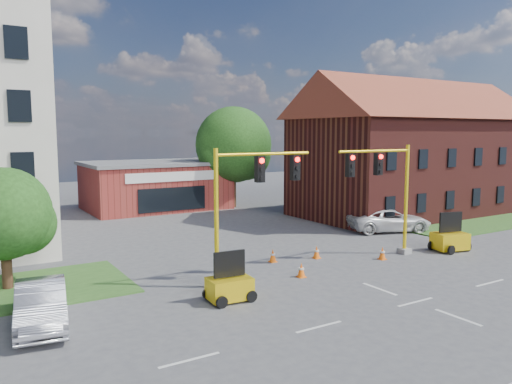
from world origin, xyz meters
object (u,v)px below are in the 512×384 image
signal_mast_east (386,187)px  pickup_white (389,220)px  trailer_east (450,239)px  signal_mast_west (248,198)px  trailer_west (229,286)px

signal_mast_east → pickup_white: signal_mast_east is taller
signal_mast_east → trailer_east: 5.58m
signal_mast_east → pickup_white: 8.38m
signal_mast_west → signal_mast_east: bearing=0.0°
signal_mast_east → trailer_east: (4.45, -0.89, -3.24)m
signal_mast_west → trailer_west: signal_mast_west is taller
trailer_west → trailer_east: bearing=7.9°
signal_mast_east → trailer_east: size_ratio=2.85×
trailer_east → pickup_white: bearing=91.1°
signal_mast_west → trailer_west: 4.30m
signal_mast_west → signal_mast_east: size_ratio=1.00×
trailer_east → signal_mast_east: bearing=-177.3°
signal_mast_west → pickup_white: bearing=19.5°
signal_mast_east → pickup_white: bearing=41.4°
signal_mast_east → trailer_east: bearing=-11.3°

